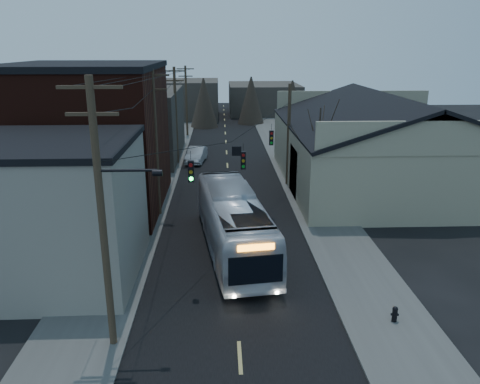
{
  "coord_description": "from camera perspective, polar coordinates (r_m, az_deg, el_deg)",
  "views": [
    {
      "loc": [
        -0.63,
        -13.18,
        11.44
      ],
      "look_at": [
        0.49,
        13.64,
        3.0
      ],
      "focal_mm": 35.0,
      "sensor_mm": 36.0,
      "label": 1
    }
  ],
  "objects": [
    {
      "name": "fire_hydrant",
      "position": [
        21.66,
        18.35,
        -13.87
      ],
      "size": [
        0.34,
        0.24,
        0.71
      ],
      "rotation": [
        0.0,
        0.0,
        -0.16
      ],
      "color": "black",
      "rests_on": "sidewalk_right"
    },
    {
      "name": "building_far_right",
      "position": [
        84.0,
        2.89,
        11.33
      ],
      "size": [
        12.0,
        14.0,
        5.0
      ],
      "primitive_type": "cube",
      "color": "#38322C",
      "rests_on": "ground"
    },
    {
      "name": "bare_tree",
      "position": [
        34.83,
        9.51,
        4.21
      ],
      "size": [
        0.4,
        0.4,
        7.2
      ],
      "primitive_type": "cone",
      "color": "black",
      "rests_on": "ground"
    },
    {
      "name": "building_clapboard",
      "position": [
        25.0,
        -21.83,
        -2.36
      ],
      "size": [
        8.0,
        8.0,
        7.0
      ],
      "primitive_type": "cube",
      "color": "gray",
      "rests_on": "ground"
    },
    {
      "name": "building_far_left",
      "position": [
        78.81,
        -6.4,
        11.2
      ],
      "size": [
        10.0,
        12.0,
        6.0
      ],
      "primitive_type": "cube",
      "color": "#38322C",
      "rests_on": "ground"
    },
    {
      "name": "building_brick",
      "position": [
        35.07,
        -17.94,
        6.03
      ],
      "size": [
        10.0,
        12.0,
        10.0
      ],
      "primitive_type": "cube",
      "color": "black",
      "rests_on": "ground"
    },
    {
      "name": "warehouse",
      "position": [
        41.47,
        16.91,
        4.53
      ],
      "size": [
        16.16,
        20.6,
        7.73
      ],
      "color": "gray",
      "rests_on": "ground"
    },
    {
      "name": "sidewalk_left",
      "position": [
        45.04,
        -9.81,
        2.56
      ],
      "size": [
        4.0,
        110.0,
        0.12
      ],
      "primitive_type": "cube",
      "color": "#474744",
      "rests_on": "ground"
    },
    {
      "name": "road_surface",
      "position": [
        44.67,
        -1.5,
        2.62
      ],
      "size": [
        9.0,
        110.0,
        0.02
      ],
      "primitive_type": "cube",
      "color": "black",
      "rests_on": "ground"
    },
    {
      "name": "sidewalk_right",
      "position": [
        45.22,
        6.77,
        2.76
      ],
      "size": [
        4.0,
        110.0,
        0.12
      ],
      "primitive_type": "cube",
      "color": "#474744",
      "rests_on": "ground"
    },
    {
      "name": "utility_lines",
      "position": [
        37.96,
        -6.16,
        7.52
      ],
      "size": [
        11.24,
        45.28,
        10.5
      ],
      "color": "#382B1E",
      "rests_on": "ground"
    },
    {
      "name": "parked_car",
      "position": [
        48.05,
        -5.35,
        4.54
      ],
      "size": [
        2.21,
        4.8,
        1.52
      ],
      "primitive_type": "imported",
      "rotation": [
        0.0,
        0.0,
        -0.13
      ],
      "color": "#B7B9BF",
      "rests_on": "ground"
    },
    {
      "name": "building_left_far",
      "position": [
        50.6,
        -12.58,
        8.01
      ],
      "size": [
        9.0,
        14.0,
        7.0
      ],
      "primitive_type": "cube",
      "color": "#38322C",
      "rests_on": "ground"
    },
    {
      "name": "bus",
      "position": [
        26.86,
        -0.8,
        -3.73
      ],
      "size": [
        4.57,
        12.72,
        3.47
      ],
      "primitive_type": "imported",
      "rotation": [
        0.0,
        0.0,
        3.28
      ],
      "color": "silver",
      "rests_on": "ground"
    }
  ]
}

